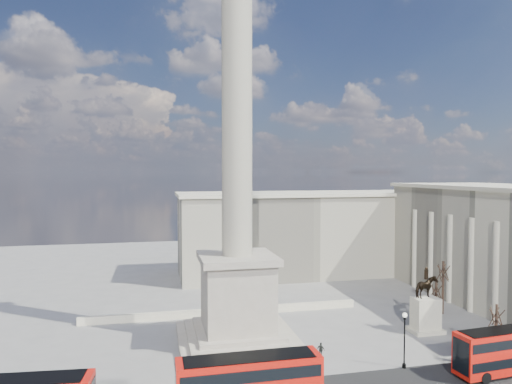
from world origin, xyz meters
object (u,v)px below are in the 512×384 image
object	(u,v)px
red_bus_c	(507,350)
pedestrian_standing	(465,347)
equestrian_statue	(426,310)
pedestrian_crossing	(321,350)
victorian_lamp	(404,336)
nelsons_column	(237,237)
pedestrian_walking	(471,358)
red_bus_b	(250,384)

from	to	relation	value
red_bus_c	pedestrian_standing	xyz separation A→B (m)	(-1.08, 5.08, -1.54)
pedestrian_standing	equestrian_statue	bearing A→B (deg)	-105.54
red_bus_c	pedestrian_crossing	bearing A→B (deg)	149.57
equestrian_statue	victorian_lamp	bearing A→B (deg)	-132.55
red_bus_c	equestrian_statue	xyz separation A→B (m)	(-1.12, 12.70, 0.51)
nelsons_column	pedestrian_crossing	size ratio (longest dim) A/B	31.15
pedestrian_walking	pedestrian_crossing	xyz separation A→B (m)	(-14.94, 5.61, 0.04)
pedestrian_walking	pedestrian_crossing	bearing A→B (deg)	167.03
pedestrian_crossing	pedestrian_walking	bearing A→B (deg)	-153.12
victorian_lamp	equestrian_statue	size ratio (longest dim) A/B	0.70
pedestrian_walking	victorian_lamp	bearing A→B (deg)	-179.18
nelsons_column	pedestrian_standing	size ratio (longest dim) A/B	27.61
red_bus_b	red_bus_c	bearing A→B (deg)	4.06
pedestrian_standing	pedestrian_crossing	bearing A→B (deg)	-26.84
equestrian_statue	red_bus_c	bearing A→B (deg)	-84.96
pedestrian_standing	pedestrian_crossing	xyz separation A→B (m)	(-16.04, 3.10, -0.10)
victorian_lamp	equestrian_statue	bearing A→B (deg)	47.45
red_bus_c	victorian_lamp	xyz separation A→B (m)	(-9.61, 3.46, 1.04)
victorian_lamp	equestrian_statue	world-z (taller)	equestrian_statue
red_bus_b	pedestrian_crossing	xyz separation A→B (m)	(10.22, 10.18, -1.83)
red_bus_b	pedestrian_standing	xyz separation A→B (m)	(26.26, 7.07, -1.73)
pedestrian_walking	pedestrian_crossing	size ratio (longest dim) A/B	0.95
red_bus_c	nelsons_column	bearing A→B (deg)	146.30
pedestrian_walking	pedestrian_standing	size ratio (longest dim) A/B	0.85
red_bus_c	victorian_lamp	bearing A→B (deg)	155.32
red_bus_b	equestrian_statue	distance (m)	30.05
red_bus_b	pedestrian_standing	distance (m)	27.25
red_bus_b	pedestrian_walking	world-z (taller)	red_bus_b
red_bus_c	pedestrian_standing	distance (m)	5.42
red_bus_b	red_bus_c	distance (m)	27.40
victorian_lamp	equestrian_statue	xyz separation A→B (m)	(8.48, 9.24, -0.53)
equestrian_statue	pedestrian_crossing	bearing A→B (deg)	-164.22
pedestrian_crossing	red_bus_b	bearing A→B (deg)	92.35
red_bus_b	pedestrian_crossing	world-z (taller)	red_bus_b
red_bus_b	victorian_lamp	distance (m)	18.56
nelsons_column	victorian_lamp	distance (m)	21.37
nelsons_column	pedestrian_standing	distance (m)	28.73
equestrian_statue	pedestrian_walking	size ratio (longest dim) A/B	5.53
victorian_lamp	pedestrian_walking	size ratio (longest dim) A/B	3.87
equestrian_statue	pedestrian_crossing	xyz separation A→B (m)	(-15.99, -4.52, -2.15)
equestrian_statue	pedestrian_walking	distance (m)	10.41
equestrian_statue	nelsons_column	bearing A→B (deg)	176.79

